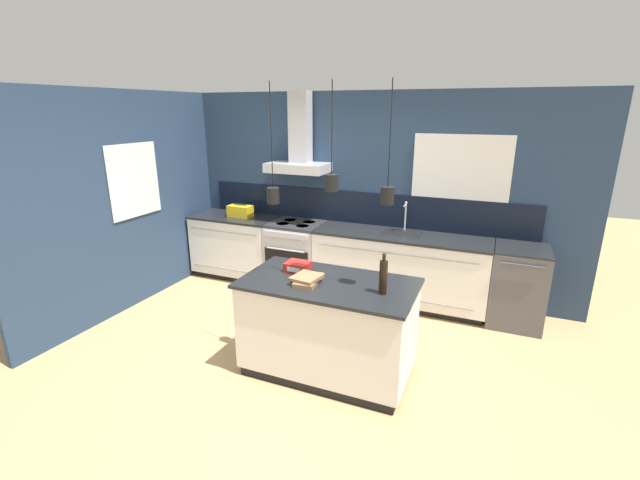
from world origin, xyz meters
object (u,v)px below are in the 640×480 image
at_px(bottle_on_island, 383,277).
at_px(book_stack, 308,279).
at_px(oven_range, 296,255).
at_px(dishwasher, 517,286).
at_px(yellow_toolbox, 240,211).
at_px(red_supply_box, 298,267).

distance_m(bottle_on_island, book_stack, 0.68).
relative_size(oven_range, dishwasher, 1.00).
distance_m(bottle_on_island, yellow_toolbox, 3.12).
height_order(oven_range, yellow_toolbox, yellow_toolbox).
bearing_deg(oven_range, bottle_on_island, -46.92).
bearing_deg(dishwasher, oven_range, -179.91).
height_order(red_supply_box, yellow_toolbox, yellow_toolbox).
relative_size(dishwasher, yellow_toolbox, 2.68).
height_order(oven_range, red_supply_box, red_supply_box).
xyz_separation_m(book_stack, red_supply_box, (-0.21, 0.23, 0.01)).
relative_size(bottle_on_island, yellow_toolbox, 1.03).
distance_m(dishwasher, red_supply_box, 2.60).
bearing_deg(red_supply_box, oven_range, 116.53).
distance_m(oven_range, bottle_on_island, 2.52).
xyz_separation_m(bottle_on_island, book_stack, (-0.67, -0.04, -0.12)).
relative_size(oven_range, yellow_toolbox, 2.68).
bearing_deg(bottle_on_island, red_supply_box, 167.58).
relative_size(dishwasher, red_supply_box, 4.14).
bearing_deg(yellow_toolbox, dishwasher, -0.00).
bearing_deg(dishwasher, red_supply_box, -141.24).
height_order(dishwasher, book_stack, book_stack).
relative_size(oven_range, book_stack, 2.58).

